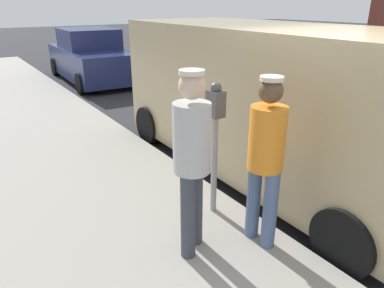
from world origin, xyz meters
TOP-DOWN VIEW (x-y plane):
  - ground_plane at (0.00, 0.00)m, footprint 80.00×80.00m
  - parking_meter_near at (1.35, -0.80)m, footprint 0.14×0.18m
  - pedestrian_in_orange at (1.30, -0.07)m, footprint 0.34×0.36m
  - pedestrian_in_gray at (1.96, -0.34)m, footprint 0.34×0.34m
  - parked_van at (-0.15, -1.44)m, footprint 2.17×5.22m
  - parked_sedan_behind at (-0.29, -9.62)m, footprint 2.09×4.47m

SIDE VIEW (x-z plane):
  - ground_plane at x=0.00m, z-range 0.00..0.00m
  - parked_sedan_behind at x=-0.29m, z-range -0.08..1.57m
  - pedestrian_in_orange at x=1.30m, z-range 0.27..1.97m
  - parked_van at x=-0.15m, z-range 0.08..2.23m
  - pedestrian_in_gray at x=1.96m, z-range 0.29..2.06m
  - parking_meter_near at x=1.35m, z-range 0.42..1.94m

